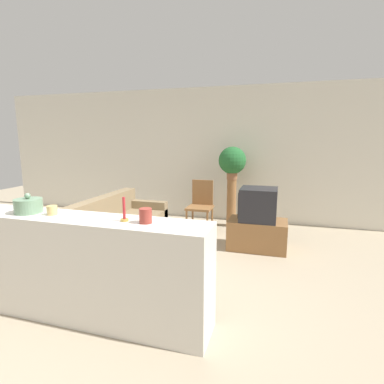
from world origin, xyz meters
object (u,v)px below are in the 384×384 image
Objects in this scene: couch at (118,230)px; potted_plant at (232,161)px; decorative_bowl at (28,206)px; television at (258,204)px; wooden_chair at (201,203)px.

couch is 2.44m from potted_plant.
decorative_bowl is at bearing -86.65° from couch.
television is at bearing 49.06° from decorative_bowl.
couch is at bearing -130.46° from wooden_chair.
potted_plant reaches higher than wooden_chair.
decorative_bowl is (-0.92, -2.95, 0.54)m from wooden_chair.
wooden_chair is 3.66× the size of decorative_bowl.
television is 2.18× the size of decorative_bowl.
couch is at bearing -165.33° from television.
potted_plant reaches higher than decorative_bowl.
television reaches higher than wooden_chair.
wooden_chair is at bearing 148.60° from television.
television is 0.60× the size of wooden_chair.
potted_plant is at bearing 67.34° from decorative_bowl.
wooden_chair is (1.02, 1.20, 0.24)m from couch.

